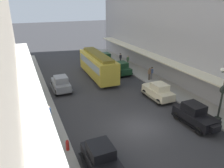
{
  "coord_description": "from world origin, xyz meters",
  "views": [
    {
      "loc": [
        -8.5,
        -13.58,
        10.09
      ],
      "look_at": [
        0.0,
        6.0,
        1.8
      ],
      "focal_mm": 34.68,
      "sensor_mm": 36.0,
      "label": 1
    }
  ],
  "objects_px": {
    "parked_car_0": "(106,59)",
    "parked_car_5": "(158,91)",
    "parked_car_3": "(61,83)",
    "pedestrian_0": "(149,74)",
    "parked_car_4": "(102,159)",
    "pedestrian_3": "(49,114)",
    "parked_car_1": "(121,68)",
    "fire_hydrant": "(67,145)",
    "pedestrian_1": "(128,61)",
    "streetcar": "(98,64)",
    "lamp_post_with_clock": "(223,92)",
    "pedestrian_2": "(120,58)",
    "pedestrian_4": "(152,73)",
    "parked_car_2": "(195,114)"
  },
  "relations": [
    {
      "from": "pedestrian_1",
      "to": "pedestrian_2",
      "type": "distance_m",
      "value": 1.82
    },
    {
      "from": "parked_car_3",
      "to": "parked_car_2",
      "type": "bearing_deg",
      "value": -53.18
    },
    {
      "from": "fire_hydrant",
      "to": "parked_car_1",
      "type": "bearing_deg",
      "value": 52.24
    },
    {
      "from": "lamp_post_with_clock",
      "to": "fire_hydrant",
      "type": "relative_size",
      "value": 6.29
    },
    {
      "from": "streetcar",
      "to": "pedestrian_0",
      "type": "distance_m",
      "value": 7.11
    },
    {
      "from": "parked_car_2",
      "to": "pedestrian_1",
      "type": "height_order",
      "value": "parked_car_2"
    },
    {
      "from": "pedestrian_2",
      "to": "lamp_post_with_clock",
      "type": "bearing_deg",
      "value": -91.28
    },
    {
      "from": "streetcar",
      "to": "pedestrian_2",
      "type": "bearing_deg",
      "value": 40.05
    },
    {
      "from": "lamp_post_with_clock",
      "to": "pedestrian_2",
      "type": "xyz_separation_m",
      "value": [
        0.46,
        20.45,
        -1.97
      ]
    },
    {
      "from": "parked_car_5",
      "to": "pedestrian_4",
      "type": "xyz_separation_m",
      "value": [
        2.63,
        5.3,
        0.07
      ]
    },
    {
      "from": "parked_car_2",
      "to": "parked_car_3",
      "type": "bearing_deg",
      "value": 126.82
    },
    {
      "from": "pedestrian_1",
      "to": "pedestrian_2",
      "type": "relative_size",
      "value": 0.98
    },
    {
      "from": "lamp_post_with_clock",
      "to": "parked_car_2",
      "type": "bearing_deg",
      "value": 157.4
    },
    {
      "from": "parked_car_5",
      "to": "lamp_post_with_clock",
      "type": "relative_size",
      "value": 0.83
    },
    {
      "from": "parked_car_4",
      "to": "pedestrian_3",
      "type": "relative_size",
      "value": 2.6
    },
    {
      "from": "streetcar",
      "to": "parked_car_2",
      "type": "bearing_deg",
      "value": -76.81
    },
    {
      "from": "parked_car_1",
      "to": "fire_hydrant",
      "type": "distance_m",
      "value": 18.02
    },
    {
      "from": "parked_car_5",
      "to": "pedestrian_0",
      "type": "height_order",
      "value": "parked_car_5"
    },
    {
      "from": "parked_car_2",
      "to": "parked_car_4",
      "type": "bearing_deg",
      "value": -167.57
    },
    {
      "from": "parked_car_1",
      "to": "pedestrian_0",
      "type": "relative_size",
      "value": 2.61
    },
    {
      "from": "lamp_post_with_clock",
      "to": "pedestrian_2",
      "type": "height_order",
      "value": "lamp_post_with_clock"
    },
    {
      "from": "parked_car_0",
      "to": "parked_car_5",
      "type": "relative_size",
      "value": 1.01
    },
    {
      "from": "parked_car_1",
      "to": "parked_car_3",
      "type": "xyz_separation_m",
      "value": [
        -9.24,
        -2.83,
        0.0
      ]
    },
    {
      "from": "parked_car_2",
      "to": "pedestrian_3",
      "type": "height_order",
      "value": "parked_car_2"
    },
    {
      "from": "parked_car_2",
      "to": "streetcar",
      "type": "relative_size",
      "value": 0.44
    },
    {
      "from": "parked_car_5",
      "to": "pedestrian_2",
      "type": "distance_m",
      "value": 14.25
    },
    {
      "from": "pedestrian_2",
      "to": "pedestrian_4",
      "type": "bearing_deg",
      "value": -87.33
    },
    {
      "from": "parked_car_3",
      "to": "pedestrian_0",
      "type": "xyz_separation_m",
      "value": [
        11.41,
        -1.35,
        0.05
      ]
    },
    {
      "from": "parked_car_1",
      "to": "parked_car_2",
      "type": "height_order",
      "value": "same"
    },
    {
      "from": "parked_car_3",
      "to": "pedestrian_0",
      "type": "relative_size",
      "value": 2.6
    },
    {
      "from": "parked_car_0",
      "to": "fire_hydrant",
      "type": "distance_m",
      "value": 22.8
    },
    {
      "from": "streetcar",
      "to": "lamp_post_with_clock",
      "type": "height_order",
      "value": "lamp_post_with_clock"
    },
    {
      "from": "parked_car_0",
      "to": "pedestrian_2",
      "type": "relative_size",
      "value": 2.57
    },
    {
      "from": "parked_car_0",
      "to": "pedestrian_3",
      "type": "distance_m",
      "value": 19.57
    },
    {
      "from": "fire_hydrant",
      "to": "parked_car_0",
      "type": "bearing_deg",
      "value": 61.34
    },
    {
      "from": "parked_car_2",
      "to": "pedestrian_1",
      "type": "distance_m",
      "value": 18.14
    },
    {
      "from": "parked_car_5",
      "to": "pedestrian_3",
      "type": "distance_m",
      "value": 11.61
    },
    {
      "from": "parked_car_5",
      "to": "pedestrian_4",
      "type": "relative_size",
      "value": 2.55
    },
    {
      "from": "parked_car_5",
      "to": "pedestrian_1",
      "type": "height_order",
      "value": "parked_car_5"
    },
    {
      "from": "pedestrian_2",
      "to": "pedestrian_3",
      "type": "xyz_separation_m",
      "value": [
        -13.81,
        -14.76,
        -0.02
      ]
    },
    {
      "from": "fire_hydrant",
      "to": "parked_car_3",
      "type": "bearing_deg",
      "value": 81.06
    },
    {
      "from": "lamp_post_with_clock",
      "to": "parked_car_1",
      "type": "bearing_deg",
      "value": 96.22
    },
    {
      "from": "pedestrian_1",
      "to": "streetcar",
      "type": "bearing_deg",
      "value": -153.58
    },
    {
      "from": "parked_car_3",
      "to": "lamp_post_with_clock",
      "type": "xyz_separation_m",
      "value": [
        10.95,
        -12.91,
        2.04
      ]
    },
    {
      "from": "parked_car_2",
      "to": "pedestrian_2",
      "type": "height_order",
      "value": "parked_car_2"
    },
    {
      "from": "pedestrian_3",
      "to": "streetcar",
      "type": "bearing_deg",
      "value": 50.99
    },
    {
      "from": "pedestrian_3",
      "to": "parked_car_5",
      "type": "bearing_deg",
      "value": 3.37
    },
    {
      "from": "parked_car_4",
      "to": "pedestrian_2",
      "type": "xyz_separation_m",
      "value": [
        11.64,
        21.73,
        0.07
      ]
    },
    {
      "from": "parked_car_2",
      "to": "streetcar",
      "type": "bearing_deg",
      "value": 103.19
    },
    {
      "from": "pedestrian_0",
      "to": "lamp_post_with_clock",
      "type": "bearing_deg",
      "value": -92.26
    }
  ]
}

